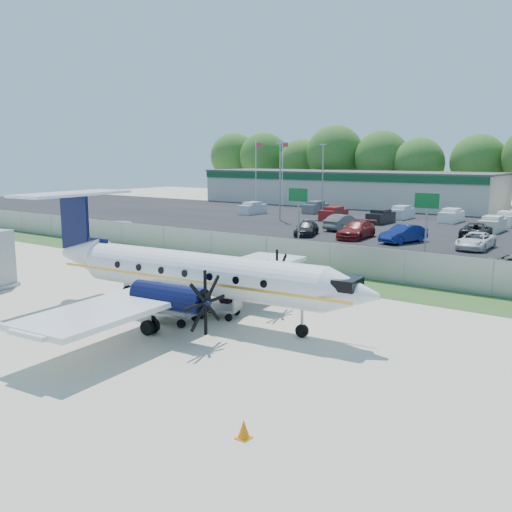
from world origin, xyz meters
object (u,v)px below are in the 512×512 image
Objects in this scene: pushback_tug at (154,284)px; baggage_cart_near at (219,307)px; aircraft at (193,273)px; baggage_cart_far at (173,311)px.

baggage_cart_near is at bearing -10.68° from pushback_tug.
pushback_tug is 5.53m from baggage_cart_near.
aircraft reaches higher than pushback_tug.
baggage_cart_far reaches higher than baggage_cart_near.
baggage_cart_far is (-0.24, -1.10, -1.64)m from aircraft.
baggage_cart_near is 2.21m from baggage_cart_far.
pushback_tug is at bearing 158.04° from aircraft.
aircraft is 2.06m from baggage_cart_near.
baggage_cart_near is (5.43, -1.02, -0.21)m from pushback_tug.
pushback_tug is at bearing 169.32° from baggage_cart_near.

